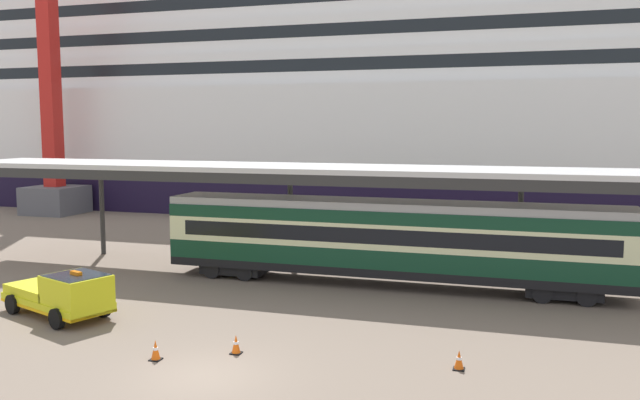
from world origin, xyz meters
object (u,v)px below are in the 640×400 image
(cruise_ship, at_px, (422,87))
(traffic_cone_mid, at_px, (459,360))
(traffic_cone_far, at_px, (236,344))
(dockside_crane, at_px, (48,1))
(service_truck, at_px, (64,294))
(traffic_cone_near, at_px, (156,350))
(train_carriage, at_px, (389,238))

(cruise_ship, bearing_deg, traffic_cone_mid, -79.96)
(traffic_cone_far, bearing_deg, cruise_ship, 90.97)
(traffic_cone_mid, bearing_deg, dockside_crane, 143.69)
(service_truck, bearing_deg, traffic_cone_far, -12.22)
(traffic_cone_near, bearing_deg, train_carriage, 66.52)
(traffic_cone_mid, bearing_deg, traffic_cone_far, -174.15)
(service_truck, distance_m, traffic_cone_mid, 15.68)
(train_carriage, distance_m, traffic_cone_far, 11.44)
(service_truck, height_order, traffic_cone_mid, service_truck)
(cruise_ship, relative_size, service_truck, 21.76)
(traffic_cone_mid, distance_m, dockside_crane, 49.59)
(service_truck, bearing_deg, traffic_cone_near, -27.44)
(traffic_cone_mid, bearing_deg, service_truck, 176.16)
(traffic_cone_mid, bearing_deg, cruise_ship, 100.04)
(dockside_crane, bearing_deg, traffic_cone_mid, -36.31)
(traffic_cone_far, xyz_separation_m, dockside_crane, (-29.95, 28.14, 17.89))
(traffic_cone_near, xyz_separation_m, traffic_cone_mid, (9.58, 2.09, -0.02))
(service_truck, bearing_deg, cruise_ship, 80.44)
(cruise_ship, height_order, traffic_cone_near, cruise_ship)
(cruise_ship, relative_size, dockside_crane, 2.10)
(cruise_ship, bearing_deg, dockside_crane, -147.80)
(cruise_ship, height_order, train_carriage, cruise_ship)
(cruise_ship, height_order, service_truck, cruise_ship)
(service_truck, distance_m, traffic_cone_far, 8.53)
(train_carriage, height_order, traffic_cone_mid, train_carriage)
(train_carriage, xyz_separation_m, dockside_crane, (-32.98, 17.29, 15.90))
(cruise_ship, distance_m, traffic_cone_near, 49.15)
(service_truck, bearing_deg, dockside_crane, 129.40)
(cruise_ship, height_order, traffic_cone_mid, cruise_ship)
(train_carriage, xyz_separation_m, traffic_cone_far, (-3.03, -10.85, -1.99))
(traffic_cone_far, bearing_deg, service_truck, 167.78)
(traffic_cone_near, distance_m, traffic_cone_mid, 9.81)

